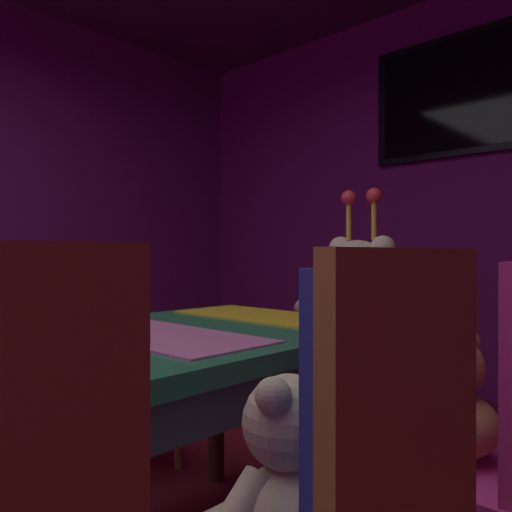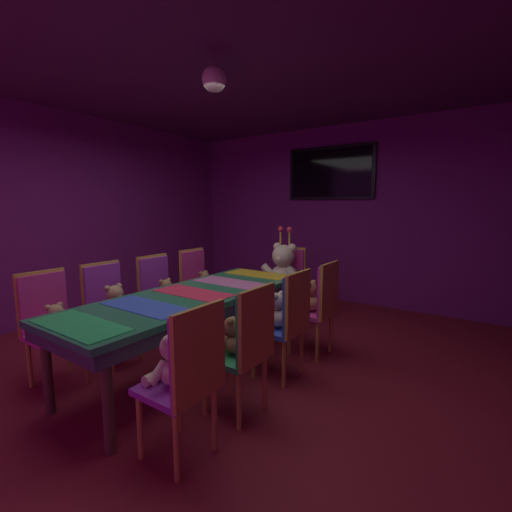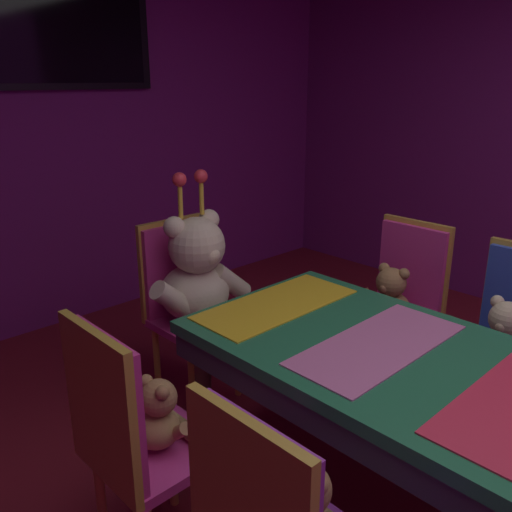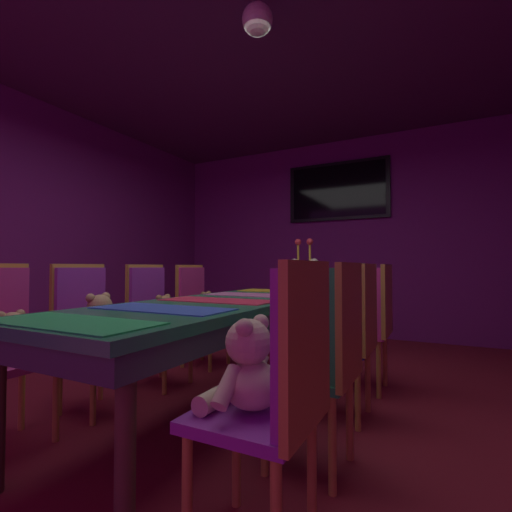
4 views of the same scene
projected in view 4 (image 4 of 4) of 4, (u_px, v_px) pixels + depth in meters
name	position (u px, v px, depth m)	size (l,w,h in m)	color
ground_plane	(217.00, 414.00, 2.40)	(7.90, 7.90, 0.00)	maroon
wall_back	(340.00, 237.00, 5.29)	(5.20, 0.12, 2.80)	#721E72
banquet_table	(217.00, 314.00, 2.42)	(0.90, 2.53, 0.75)	#26724C
teddy_left_0	(12.00, 340.00, 1.96)	(0.22, 0.29, 0.27)	tan
chair_left_1	(86.00, 320.00, 2.52)	(0.42, 0.41, 0.98)	purple
teddy_left_1	(100.00, 321.00, 2.45)	(0.27, 0.35, 0.33)	tan
chair_left_2	(152.00, 311.00, 3.06)	(0.42, 0.41, 0.98)	purple
teddy_left_2	(165.00, 314.00, 2.99)	(0.23, 0.30, 0.28)	#9E7247
chair_left_3	(196.00, 304.00, 3.65)	(0.42, 0.41, 0.98)	#CC338C
teddy_left_3	(208.00, 307.00, 3.59)	(0.22, 0.28, 0.27)	#9E7247
chair_right_0	(286.00, 377.00, 1.22)	(0.42, 0.41, 0.98)	purple
teddy_right_0	(247.00, 370.00, 1.29)	(0.27, 0.35, 0.33)	beige
chair_right_1	(333.00, 345.00, 1.72)	(0.42, 0.41, 0.98)	#268C4C
teddy_right_1	(305.00, 345.00, 1.79)	(0.23, 0.30, 0.28)	olive
chair_right_2	(357.00, 325.00, 2.33)	(0.42, 0.41, 0.98)	#2D47B2
teddy_right_2	(334.00, 323.00, 2.40)	(0.26, 0.34, 0.32)	beige
chair_right_3	(377.00, 314.00, 2.86)	(0.42, 0.41, 0.98)	#CC338C
teddy_right_3	(358.00, 313.00, 2.93)	(0.26, 0.34, 0.32)	#9E7247
throne_chair	(308.00, 300.00, 4.03)	(0.41, 0.42, 0.98)	#CC338C
king_teddy_bear	(303.00, 290.00, 3.88)	(0.63, 0.49, 0.81)	beige
wall_tv	(338.00, 191.00, 5.22)	(1.43, 0.06, 0.83)	black
pendant_light	(258.00, 20.00, 2.34)	(0.20, 0.20, 0.20)	white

